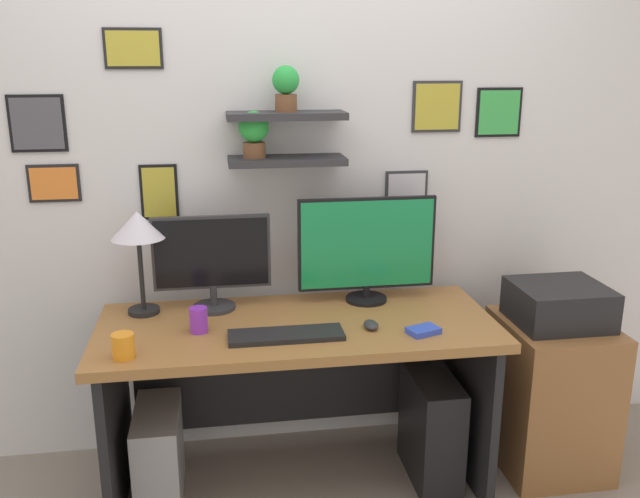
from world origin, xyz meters
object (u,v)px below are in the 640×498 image
object	(u,v)px
coffee_mug	(123,346)
drawer_cabinet	(549,394)
computer_tower_left	(159,454)
pen_cup	(199,320)
keyboard	(286,335)
monitor_right	(367,248)
desk	(296,365)
computer_tower_right	(431,427)
computer_mouse	(371,325)
scissors_tray	(423,330)
monitor_left	(212,259)
printer	(559,304)
desk_lamp	(138,231)

from	to	relation	value
coffee_mug	drawer_cabinet	bearing A→B (deg)	7.42
computer_tower_left	pen_cup	bearing A→B (deg)	-11.68
keyboard	monitor_right	bearing A→B (deg)	42.57
keyboard	computer_tower_left	distance (m)	0.78
desk	computer_tower_left	world-z (taller)	desk
desk	keyboard	distance (m)	0.30
drawer_cabinet	computer_tower_right	size ratio (longest dim) A/B	1.43
computer_mouse	pen_cup	distance (m)	0.67
keyboard	pen_cup	bearing A→B (deg)	162.07
scissors_tray	coffee_mug	bearing A→B (deg)	-177.63
monitor_left	computer_tower_right	xyz separation A→B (m)	(0.91, -0.24, -0.73)
monitor_left	computer_mouse	distance (m)	0.72
computer_mouse	scissors_tray	distance (m)	0.21
monitor_right	computer_tower_right	world-z (taller)	monitor_right
keyboard	printer	bearing A→B (deg)	6.84
computer_tower_left	desk	bearing A→B (deg)	5.01
pen_cup	printer	world-z (taller)	same
monitor_left	printer	world-z (taller)	monitor_left
desk_lamp	drawer_cabinet	world-z (taller)	desk_lamp
printer	computer_tower_right	distance (m)	0.76
computer_mouse	desk_lamp	world-z (taller)	desk_lamp
desk_lamp	pen_cup	bearing A→B (deg)	-46.43
monitor_right	computer_tower_left	size ratio (longest dim) A/B	1.49
drawer_cabinet	computer_tower_right	xyz separation A→B (m)	(-0.55, -0.03, -0.10)
coffee_mug	computer_tower_right	distance (m)	1.36
scissors_tray	printer	size ratio (longest dim) A/B	0.32
computer_tower_right	monitor_left	bearing A→B (deg)	164.89
keyboard	scissors_tray	distance (m)	0.53
desk_lamp	drawer_cabinet	bearing A→B (deg)	-6.76
desk	printer	xyz separation A→B (m)	(1.12, -0.05, 0.23)
monitor_right	scissors_tray	bearing A→B (deg)	-71.13
computer_tower_right	coffee_mug	bearing A→B (deg)	-170.55
monitor_left	pen_cup	distance (m)	0.31
keyboard	desk_lamp	size ratio (longest dim) A/B	1.01
coffee_mug	computer_tower_right	bearing A→B (deg)	9.45
desk_lamp	coffee_mug	world-z (taller)	desk_lamp
desk	desk_lamp	xyz separation A→B (m)	(-0.62, 0.15, 0.56)
computer_mouse	computer_tower_left	bearing A→B (deg)	172.86
drawer_cabinet	monitor_right	bearing A→B (deg)	164.67
drawer_cabinet	monitor_left	bearing A→B (deg)	171.51
monitor_left	pen_cup	size ratio (longest dim) A/B	4.89
keyboard	coffee_mug	world-z (taller)	coffee_mug
desk	desk_lamp	distance (m)	0.85
monitor_left	coffee_mug	world-z (taller)	monitor_left
monitor_right	desk_lamp	distance (m)	0.96
keyboard	desk_lamp	distance (m)	0.74
computer_tower_left	computer_tower_right	xyz separation A→B (m)	(1.16, -0.03, 0.04)
monitor_right	printer	distance (m)	0.85
keyboard	scissors_tray	xyz separation A→B (m)	(0.53, -0.04, 0.00)
monitor_left	coffee_mug	bearing A→B (deg)	-125.49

